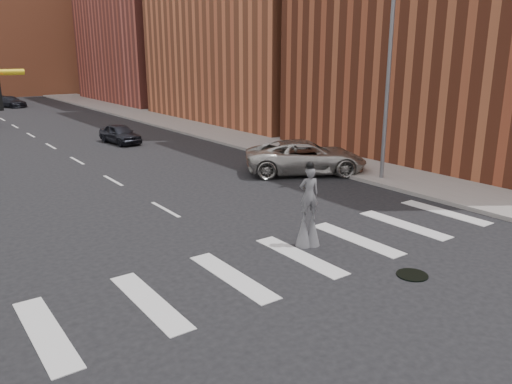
# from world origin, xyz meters

# --- Properties ---
(ground_plane) EXTENTS (160.00, 160.00, 0.00)m
(ground_plane) POSITION_xyz_m (0.00, 0.00, 0.00)
(ground_plane) COLOR black
(ground_plane) RESTS_ON ground
(sidewalk_right) EXTENTS (5.00, 90.00, 0.18)m
(sidewalk_right) POSITION_xyz_m (12.50, 25.00, 0.09)
(sidewalk_right) COLOR gray
(sidewalk_right) RESTS_ON ground
(manhole) EXTENTS (0.90, 0.90, 0.04)m
(manhole) POSITION_xyz_m (3.00, -2.00, 0.02)
(manhole) COLOR black
(manhole) RESTS_ON ground
(building_far) EXTENTS (16.00, 22.00, 20.00)m
(building_far) POSITION_xyz_m (22.00, 54.00, 10.00)
(building_far) COLOR #AE4E40
(building_far) RESTS_ON ground
(streetlight) EXTENTS (2.05, 0.20, 9.00)m
(streetlight) POSITION_xyz_m (10.90, 6.00, 4.90)
(streetlight) COLOR slate
(streetlight) RESTS_ON ground
(stilt_performer) EXTENTS (0.82, 0.64, 2.88)m
(stilt_performer) POSITION_xyz_m (2.10, 1.55, 1.15)
(stilt_performer) COLOR #352215
(stilt_performer) RESTS_ON ground
(suv_crossing) EXTENTS (7.00, 5.82, 1.78)m
(suv_crossing) POSITION_xyz_m (9.00, 9.51, 0.89)
(suv_crossing) COLOR #B6B3AC
(suv_crossing) RESTS_ON ground
(car_near) EXTENTS (2.08, 4.18, 1.37)m
(car_near) POSITION_xyz_m (4.37, 24.25, 0.69)
(car_near) COLOR black
(car_near) RESTS_ON ground
(car_far) EXTENTS (3.55, 4.87, 1.31)m
(car_far) POSITION_xyz_m (2.97, 55.89, 0.66)
(car_far) COLOR black
(car_far) RESTS_ON ground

